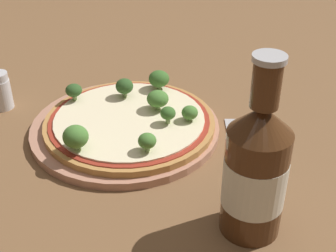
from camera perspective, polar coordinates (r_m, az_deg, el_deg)
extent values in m
plane|color=brown|center=(0.73, -3.92, 0.31)|extent=(3.00, 3.00, 0.00)
cylinder|color=tan|center=(0.71, -5.22, -0.20)|extent=(0.28, 0.28, 0.01)
cylinder|color=#B77F42|center=(0.70, -5.06, 0.47)|extent=(0.26, 0.26, 0.01)
cylinder|color=maroon|center=(0.70, -5.08, 0.87)|extent=(0.24, 0.24, 0.00)
cylinder|color=beige|center=(0.70, -5.09, 0.96)|extent=(0.22, 0.22, 0.00)
cylinder|color=#89A866|center=(0.77, -1.10, 4.94)|extent=(0.01, 0.01, 0.01)
ellipsoid|color=#386628|center=(0.77, -1.11, 5.78)|extent=(0.03, 0.03, 0.03)
cylinder|color=#89A866|center=(0.75, -11.34, 3.54)|extent=(0.01, 0.01, 0.01)
ellipsoid|color=#2D5123|center=(0.75, -11.43, 4.29)|extent=(0.03, 0.03, 0.02)
cylinder|color=#89A866|center=(0.69, 2.65, 0.99)|extent=(0.01, 0.01, 0.01)
ellipsoid|color=#477A33|center=(0.68, 2.67, 1.65)|extent=(0.02, 0.02, 0.02)
cylinder|color=#89A866|center=(0.68, -0.01, 0.78)|extent=(0.01, 0.01, 0.01)
ellipsoid|color=#386628|center=(0.67, -0.01, 1.58)|extent=(0.02, 0.02, 0.02)
cylinder|color=#89A866|center=(0.75, -5.29, 4.00)|extent=(0.01, 0.01, 0.01)
ellipsoid|color=#2D5123|center=(0.75, -5.33, 4.86)|extent=(0.03, 0.03, 0.02)
cylinder|color=#89A866|center=(0.71, -1.25, 2.47)|extent=(0.01, 0.01, 0.01)
ellipsoid|color=#477A33|center=(0.71, -1.27, 3.34)|extent=(0.03, 0.03, 0.02)
cylinder|color=#89A866|center=(0.64, -11.07, -2.33)|extent=(0.01, 0.01, 0.01)
ellipsoid|color=#477A33|center=(0.63, -11.20, -1.28)|extent=(0.03, 0.03, 0.03)
cylinder|color=#89A866|center=(0.62, -2.53, -2.64)|extent=(0.01, 0.01, 0.01)
ellipsoid|color=#477A33|center=(0.62, -2.56, -1.81)|extent=(0.02, 0.02, 0.02)
cylinder|color=#472814|center=(0.52, 10.44, -6.82)|extent=(0.07, 0.07, 0.13)
cylinder|color=beige|center=(0.52, 10.47, -6.60)|extent=(0.07, 0.07, 0.06)
cone|color=#472814|center=(0.47, 11.38, 0.75)|extent=(0.07, 0.07, 0.03)
cylinder|color=#472814|center=(0.45, 11.90, 4.99)|extent=(0.03, 0.03, 0.05)
cylinder|color=#B2B2B7|center=(0.44, 12.29, 8.10)|extent=(0.03, 0.03, 0.01)
cylinder|color=silver|center=(0.81, -19.69, 3.69)|extent=(0.03, 0.03, 0.05)
cube|color=#B2B2B7|center=(0.67, 8.49, -3.37)|extent=(0.07, 0.19, 0.00)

